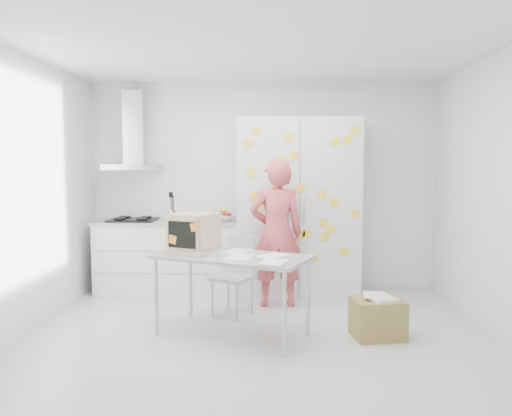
{
  "coord_description": "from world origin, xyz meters",
  "views": [
    {
      "loc": [
        0.11,
        -4.58,
        1.63
      ],
      "look_at": [
        -0.05,
        0.73,
        1.17
      ],
      "focal_mm": 35.0,
      "sensor_mm": 36.0,
      "label": 1
    }
  ],
  "objects_px": {
    "chair": "(236,270)",
    "desk": "(207,243)",
    "person": "(276,233)",
    "cardboard_box": "(378,318)"
  },
  "relations": [
    {
      "from": "chair",
      "to": "desk",
      "type": "bearing_deg",
      "value": -84.37
    },
    {
      "from": "person",
      "to": "chair",
      "type": "xyz_separation_m",
      "value": [
        -0.45,
        -0.32,
        -0.37
      ]
    },
    {
      "from": "chair",
      "to": "cardboard_box",
      "type": "relative_size",
      "value": 1.65
    },
    {
      "from": "person",
      "to": "desk",
      "type": "xyz_separation_m",
      "value": [
        -0.69,
        -0.88,
        0.03
      ]
    },
    {
      "from": "chair",
      "to": "cardboard_box",
      "type": "bearing_deg",
      "value": 1.28
    },
    {
      "from": "desk",
      "to": "cardboard_box",
      "type": "bearing_deg",
      "value": 17.51
    },
    {
      "from": "chair",
      "to": "cardboard_box",
      "type": "distance_m",
      "value": 1.6
    },
    {
      "from": "desk",
      "to": "chair",
      "type": "bearing_deg",
      "value": 90.4
    },
    {
      "from": "person",
      "to": "cardboard_box",
      "type": "xyz_separation_m",
      "value": [
        0.95,
        -1.05,
        -0.66
      ]
    },
    {
      "from": "person",
      "to": "chair",
      "type": "relative_size",
      "value": 2.0
    }
  ]
}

